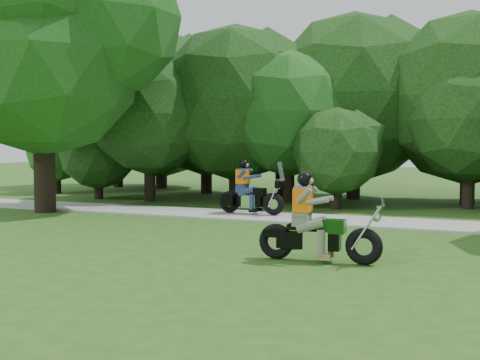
% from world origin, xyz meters
% --- Properties ---
extents(ground, '(100.00, 100.00, 0.00)m').
position_xyz_m(ground, '(0.00, 0.00, 0.00)').
color(ground, '#255418').
rests_on(ground, ground).
extents(walkway, '(60.00, 2.20, 0.06)m').
position_xyz_m(walkway, '(0.00, 8.00, 0.03)').
color(walkway, '#979792').
rests_on(walkway, ground).
extents(tree_line, '(38.32, 12.03, 7.78)m').
position_xyz_m(tree_line, '(-2.21, 14.59, 3.69)').
color(tree_line, black).
rests_on(tree_line, ground).
extents(big_tree_west, '(8.64, 6.56, 9.96)m').
position_xyz_m(big_tree_west, '(-10.54, 6.85, 5.76)').
color(big_tree_west, black).
rests_on(big_tree_west, ground).
extents(chopper_motorcycle, '(2.37, 0.63, 1.69)m').
position_xyz_m(chopper_motorcycle, '(-0.18, 2.02, 0.62)').
color(chopper_motorcycle, black).
rests_on(chopper_motorcycle, ground).
extents(touring_motorcycle, '(2.19, 0.68, 1.67)m').
position_xyz_m(touring_motorcycle, '(-4.12, 8.21, 0.67)').
color(touring_motorcycle, black).
rests_on(touring_motorcycle, walkway).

